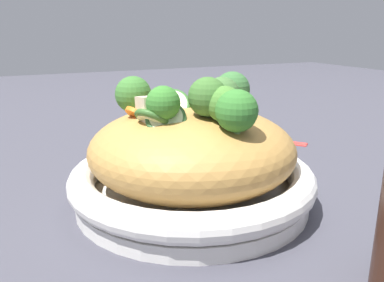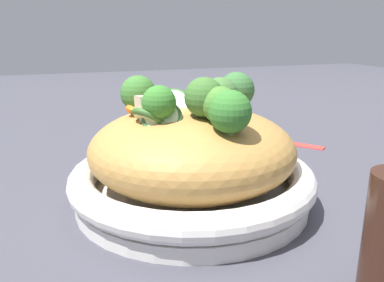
% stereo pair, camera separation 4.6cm
% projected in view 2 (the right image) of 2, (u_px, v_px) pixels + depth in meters
% --- Properties ---
extents(ground_plane, '(3.00, 3.00, 0.00)m').
position_uv_depth(ground_plane, '(192.00, 201.00, 0.49)').
color(ground_plane, '#3E3E48').
extents(serving_bowl, '(0.29, 0.29, 0.05)m').
position_uv_depth(serving_bowl, '(192.00, 183.00, 0.48)').
color(serving_bowl, white).
rests_on(serving_bowl, ground_plane).
extents(noodle_heap, '(0.24, 0.24, 0.11)m').
position_uv_depth(noodle_heap, '(192.00, 149.00, 0.47)').
color(noodle_heap, '#B28240').
rests_on(noodle_heap, serving_bowl).
extents(broccoli_florets, '(0.16, 0.21, 0.07)m').
position_uv_depth(broccoli_florets, '(200.00, 99.00, 0.44)').
color(broccoli_florets, '#9DB970').
rests_on(broccoli_florets, serving_bowl).
extents(carrot_coins, '(0.15, 0.09, 0.02)m').
position_uv_depth(carrot_coins, '(191.00, 107.00, 0.48)').
color(carrot_coins, orange).
rests_on(carrot_coins, serving_bowl).
extents(zucchini_slices, '(0.13, 0.10, 0.04)m').
position_uv_depth(zucchini_slices, '(173.00, 111.00, 0.44)').
color(zucchini_slices, beige).
rests_on(zucchini_slices, serving_bowl).
extents(chicken_chunks, '(0.11, 0.11, 0.04)m').
position_uv_depth(chicken_chunks, '(176.00, 105.00, 0.47)').
color(chicken_chunks, beige).
rests_on(chicken_chunks, serving_bowl).
extents(chopsticks_pair, '(0.15, 0.18, 0.01)m').
position_uv_depth(chopsticks_pair, '(265.00, 138.00, 0.75)').
color(chopsticks_pair, red).
rests_on(chopsticks_pair, ground_plane).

